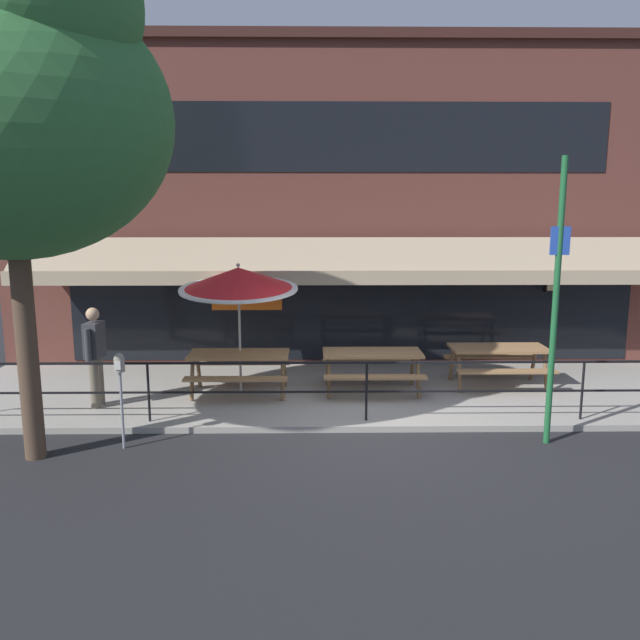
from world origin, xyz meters
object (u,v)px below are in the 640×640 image
object	(u,v)px
picnic_table_right	(498,355)
patio_umbrella_left	(238,279)
picnic_table_left	(239,361)
picnic_table_centre	(372,360)
parking_meter_near	(120,372)
street_sign_pole	(556,301)
pedestrian_walking	(95,352)
street_tree_curbside	(13,100)

from	to	relation	value
picnic_table_right	patio_umbrella_left	xyz separation A→B (m)	(-4.85, -0.25, 1.47)
picnic_table_right	patio_umbrella_left	distance (m)	5.08
picnic_table_left	picnic_table_right	distance (m)	4.87
picnic_table_centre	parking_meter_near	xyz separation A→B (m)	(-3.85, -2.45, 0.44)
street_sign_pole	pedestrian_walking	bearing A→B (deg)	167.83
patio_umbrella_left	parking_meter_near	bearing A→B (deg)	-119.12
picnic_table_centre	picnic_table_right	distance (m)	2.45
patio_umbrella_left	picnic_table_centre	bearing A→B (deg)	-2.46
picnic_table_left	pedestrian_walking	size ratio (longest dim) A/B	1.05
picnic_table_centre	street_tree_curbside	size ratio (longest dim) A/B	0.26
picnic_table_right	patio_umbrella_left	size ratio (longest dim) A/B	0.75
picnic_table_right	pedestrian_walking	size ratio (longest dim) A/B	1.05
picnic_table_right	parking_meter_near	world-z (taller)	parking_meter_near
parking_meter_near	street_sign_pole	xyz separation A→B (m)	(6.23, 0.13, 0.99)
street_tree_curbside	picnic_table_right	bearing A→B (deg)	23.69
parking_meter_near	patio_umbrella_left	bearing A→B (deg)	60.88
patio_umbrella_left	picnic_table_left	bearing A→B (deg)	-90.00
picnic_table_left	picnic_table_centre	bearing A→B (deg)	1.88
picnic_table_right	street_tree_curbside	xyz separation A→B (m)	(-7.29, -3.20, 4.07)
picnic_table_centre	picnic_table_right	xyz separation A→B (m)	(2.42, 0.35, 0.00)
parking_meter_near	picnic_table_centre	bearing A→B (deg)	32.47
street_sign_pole	street_tree_curbside	distance (m)	7.73
picnic_table_left	parking_meter_near	size ratio (longest dim) A/B	1.27
pedestrian_walking	parking_meter_near	bearing A→B (deg)	-61.06
picnic_table_left	parking_meter_near	bearing A→B (deg)	-120.98
parking_meter_near	street_tree_curbside	bearing A→B (deg)	-158.64
pedestrian_walking	street_sign_pole	distance (m)	7.40
patio_umbrella_left	street_sign_pole	xyz separation A→B (m)	(4.81, -2.42, -0.04)
parking_meter_near	street_sign_pole	distance (m)	6.31
pedestrian_walking	picnic_table_right	bearing A→B (deg)	8.88
parking_meter_near	street_tree_curbside	world-z (taller)	street_tree_curbside
pedestrian_walking	street_tree_curbside	xyz separation A→B (m)	(-0.09, -2.07, 3.72)
pedestrian_walking	patio_umbrella_left	bearing A→B (deg)	20.47
picnic_table_right	patio_umbrella_left	bearing A→B (deg)	-177.07
street_tree_curbside	pedestrian_walking	bearing A→B (deg)	87.50
street_tree_curbside	patio_umbrella_left	bearing A→B (deg)	50.42
picnic_table_centre	pedestrian_walking	world-z (taller)	pedestrian_walking
picnic_table_left	street_tree_curbside	world-z (taller)	street_tree_curbside
picnic_table_right	pedestrian_walking	distance (m)	7.29
picnic_table_centre	parking_meter_near	size ratio (longest dim) A/B	1.27
picnic_table_centre	patio_umbrella_left	distance (m)	2.84
street_sign_pole	picnic_table_left	bearing A→B (deg)	155.07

